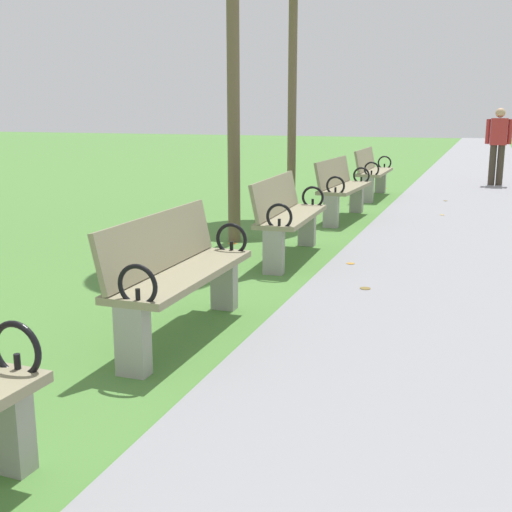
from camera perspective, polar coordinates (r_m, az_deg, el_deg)
The scene contains 7 objects.
paved_walkway at distance 16.92m, azimuth 18.28°, elevation 6.57°, with size 2.37×44.00×0.02m, color gray.
park_bench_3 at distance 4.74m, azimuth -6.83°, elevation -1.39°, with size 0.48×1.60×0.90m.
park_bench_4 at distance 7.24m, azimuth 2.76°, elevation 3.57°, with size 0.53×1.62×0.90m.
park_bench_5 at distance 9.92m, azimuth 7.46°, elevation 5.96°, with size 0.55×1.62×0.90m.
park_bench_6 at distance 12.52m, azimuth 10.05°, elevation 7.25°, with size 0.48×1.60×0.90m.
pedestrian_walking at distance 15.05m, azimuth 20.28°, elevation 9.25°, with size 0.53×0.22×1.62m.
scattered_leaves at distance 6.59m, azimuth 8.49°, elevation -1.63°, with size 3.38×16.45×0.02m.
Camera 1 is at (1.55, 1.16, 1.63)m, focal length 46.07 mm.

